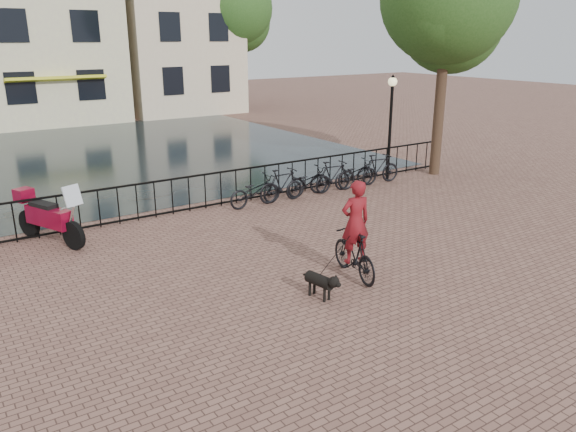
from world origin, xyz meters
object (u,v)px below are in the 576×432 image
cyclist (355,235)px  dog (319,284)px  lamp_post (391,110)px  motorcycle (48,211)px

cyclist → dog: bearing=29.4°
lamp_post → dog: (-7.45, -6.04, -2.09)m
lamp_post → dog: size_ratio=3.94×
lamp_post → dog: lamp_post is taller
cyclist → motorcycle: size_ratio=1.07×
lamp_post → motorcycle: size_ratio=1.54×
dog → lamp_post: bearing=28.7°
lamp_post → motorcycle: lamp_post is taller
dog → cyclist: bearing=8.1°
cyclist → dog: (-1.17, -0.39, -0.62)m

